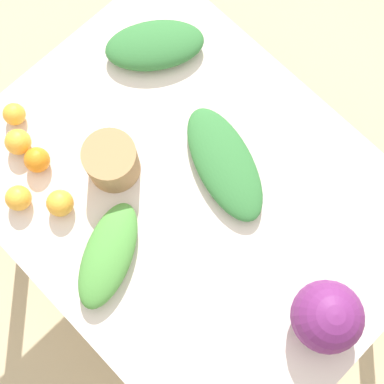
{
  "coord_description": "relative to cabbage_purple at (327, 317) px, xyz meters",
  "views": [
    {
      "loc": [
        0.28,
        -0.28,
        2.2
      ],
      "look_at": [
        0.0,
        0.0,
        0.77
      ],
      "focal_mm": 50.0,
      "sensor_mm": 36.0,
      "label": 1
    }
  ],
  "objects": [
    {
      "name": "greens_bunch_kale",
      "position": [
        -0.47,
        0.12,
        -0.06
      ],
      "size": [
        0.4,
        0.27,
        0.06
      ],
      "primitive_type": "ellipsoid",
      "rotation": [
        0.0,
        0.0,
        5.94
      ],
      "color": "#337538",
      "rests_on": "dining_table"
    },
    {
      "name": "greens_bunch_beet_tops",
      "position": [
        -0.88,
        0.24,
        -0.06
      ],
      "size": [
        0.31,
        0.34,
        0.07
      ],
      "primitive_type": "ellipsoid",
      "rotation": [
        0.0,
        0.0,
        0.96
      ],
      "color": "#337538",
      "rests_on": "dining_table"
    },
    {
      "name": "ground_plane",
      "position": [
        -0.48,
        0.0,
        -0.84
      ],
      "size": [
        8.0,
        8.0,
        0.0
      ],
      "primitive_type": "plane",
      "color": "#C6B289"
    },
    {
      "name": "orange_3",
      "position": [
        -1.0,
        -0.2,
        -0.06
      ],
      "size": [
        0.06,
        0.06,
        0.06
      ],
      "primitive_type": "sphere",
      "color": "#F9A833",
      "rests_on": "dining_table"
    },
    {
      "name": "paper_bag",
      "position": [
        -0.69,
        -0.1,
        -0.03
      ],
      "size": [
        0.15,
        0.15,
        0.13
      ],
      "primitive_type": "cylinder",
      "color": "#A87F51",
      "rests_on": "dining_table"
    },
    {
      "name": "orange_2",
      "position": [
        -0.85,
        -0.25,
        -0.06
      ],
      "size": [
        0.07,
        0.07,
        0.07
      ],
      "primitive_type": "sphere",
      "color": "orange",
      "rests_on": "dining_table"
    },
    {
      "name": "orange_4",
      "position": [
        -0.93,
        -0.25,
        -0.05
      ],
      "size": [
        0.07,
        0.07,
        0.07
      ],
      "primitive_type": "sphere",
      "color": "#F9A833",
      "rests_on": "dining_table"
    },
    {
      "name": "cabbage_purple",
      "position": [
        0.0,
        0.0,
        0.0
      ],
      "size": [
        0.18,
        0.18,
        0.18
      ],
      "primitive_type": "sphere",
      "color": "#6B2366",
      "rests_on": "dining_table"
    },
    {
      "name": "dining_table",
      "position": [
        -0.48,
        0.0,
        -0.19
      ],
      "size": [
        1.25,
        0.96,
        0.75
      ],
      "color": "silver",
      "rests_on": "ground_plane"
    },
    {
      "name": "greens_bunch_scallion",
      "position": [
        -0.51,
        -0.28,
        -0.06
      ],
      "size": [
        0.25,
        0.32,
        0.07
      ],
      "primitive_type": "ellipsoid",
      "rotation": [
        0.0,
        0.0,
        2.05
      ],
      "color": "#4C933D",
      "rests_on": "dining_table"
    },
    {
      "name": "orange_1",
      "position": [
        -0.71,
        -0.28,
        -0.05
      ],
      "size": [
        0.07,
        0.07,
        0.07
      ],
      "primitive_type": "sphere",
      "color": "#F9A833",
      "rests_on": "dining_table"
    },
    {
      "name": "orange_0",
      "position": [
        -0.8,
        -0.36,
        -0.06
      ],
      "size": [
        0.07,
        0.07,
        0.07
      ],
      "primitive_type": "sphere",
      "color": "#F9A833",
      "rests_on": "dining_table"
    }
  ]
}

